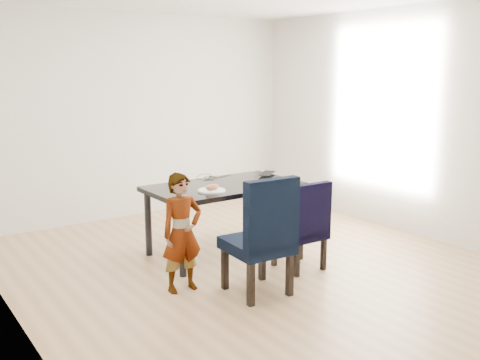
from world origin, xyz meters
TOP-DOWN VIEW (x-y plane):
  - floor at (0.00, 0.00)m, footprint 4.50×5.00m
  - wall_back at (0.00, 2.50)m, footprint 4.50×0.01m
  - wall_left at (-2.25, 0.00)m, footprint 0.01×5.00m
  - wall_right at (2.25, 0.00)m, footprint 0.01×5.00m
  - dining_table at (0.00, 0.50)m, footprint 1.60×0.90m
  - chair_left at (-0.37, -0.58)m, footprint 0.54×0.56m
  - chair_right at (0.34, -0.33)m, footprint 0.45×0.46m
  - child at (-0.88, -0.15)m, footprint 0.40×0.26m
  - plate at (-0.28, 0.30)m, footprint 0.33×0.33m
  - sandwich at (-0.28, 0.29)m, footprint 0.17×0.11m
  - laptop at (0.68, 0.70)m, footprint 0.39×0.36m
  - cable_tangle at (0.05, 0.84)m, footprint 0.20×0.20m

SIDE VIEW (x-z plane):
  - floor at x=0.00m, z-range -0.01..0.00m
  - dining_table at x=0.00m, z-range 0.00..0.75m
  - chair_right at x=0.34m, z-range 0.00..0.89m
  - chair_left at x=-0.37m, z-range 0.00..1.07m
  - child at x=-0.88m, z-range 0.00..1.07m
  - cable_tangle at x=0.05m, z-range 0.75..0.76m
  - plate at x=-0.28m, z-range 0.75..0.77m
  - laptop at x=0.68m, z-range 0.75..0.78m
  - sandwich at x=-0.28m, z-range 0.77..0.83m
  - wall_back at x=0.00m, z-range 0.00..2.70m
  - wall_left at x=-2.25m, z-range 0.00..2.70m
  - wall_right at x=2.25m, z-range 0.00..2.70m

